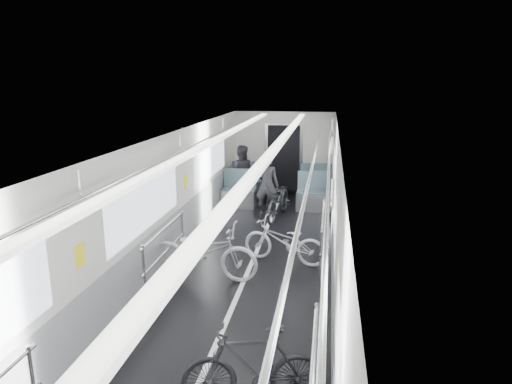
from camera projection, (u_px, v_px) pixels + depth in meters
The scene contains 7 objects.
car_shell at pixel (256, 198), 8.75m from camera, with size 3.02×14.01×2.41m.
bike_left_far at pixel (203, 252), 7.73m from camera, with size 0.66×1.89×0.99m, color #B2B3B7.
bike_right_near at pixel (253, 366), 4.72m from camera, with size 0.42×1.50×0.90m, color black.
bike_right_mid at pixel (284, 241), 8.44m from camera, with size 0.55×1.59×0.83m, color silver.
bike_aisle at pixel (279, 200), 11.12m from camera, with size 0.62×1.79×0.94m, color black.
person_standing at pixel (267, 185), 11.19m from camera, with size 0.58×0.38×1.60m, color black.
person_seated at pixel (241, 173), 12.71m from camera, with size 0.76×0.59×1.57m, color #29262D.
Camera 1 is at (1.35, -6.58, 3.35)m, focal length 32.00 mm.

